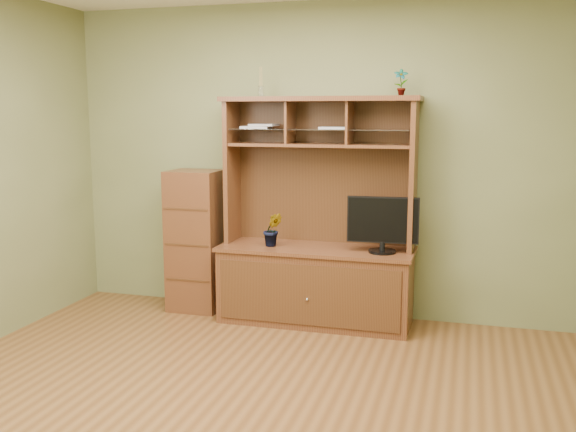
% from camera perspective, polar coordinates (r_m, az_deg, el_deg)
% --- Properties ---
extents(room, '(4.54, 4.04, 2.74)m').
position_cam_1_polar(room, '(3.69, -4.57, 2.59)').
color(room, brown).
rests_on(room, ground).
extents(media_hutch, '(1.66, 0.61, 1.90)m').
position_cam_1_polar(media_hutch, '(5.45, 2.55, -4.05)').
color(media_hutch, '#482214').
rests_on(media_hutch, room).
extents(monitor, '(0.57, 0.22, 0.45)m').
position_cam_1_polar(monitor, '(5.20, 8.42, -0.66)').
color(monitor, black).
rests_on(monitor, media_hutch).
extents(orchid_plant, '(0.19, 0.17, 0.29)m').
position_cam_1_polar(orchid_plant, '(5.41, -1.38, -1.20)').
color(orchid_plant, '#26551D').
rests_on(orchid_plant, media_hutch).
extents(top_plant, '(0.12, 0.09, 0.21)m').
position_cam_1_polar(top_plant, '(5.27, 10.01, 11.63)').
color(top_plant, '#2A5F21').
rests_on(top_plant, media_hutch).
extents(reed_diffuser, '(0.05, 0.05, 0.25)m').
position_cam_1_polar(reed_diffuser, '(5.52, -2.42, 11.55)').
color(reed_diffuser, silver).
rests_on(reed_diffuser, media_hutch).
extents(magazines, '(0.92, 0.19, 0.04)m').
position_cam_1_polar(magazines, '(5.46, -0.41, 7.93)').
color(magazines, '#B5B4B9').
rests_on(magazines, media_hutch).
extents(side_cabinet, '(0.45, 0.41, 1.26)m').
position_cam_1_polar(side_cabinet, '(5.83, -8.17, -2.16)').
color(side_cabinet, '#482214').
rests_on(side_cabinet, room).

